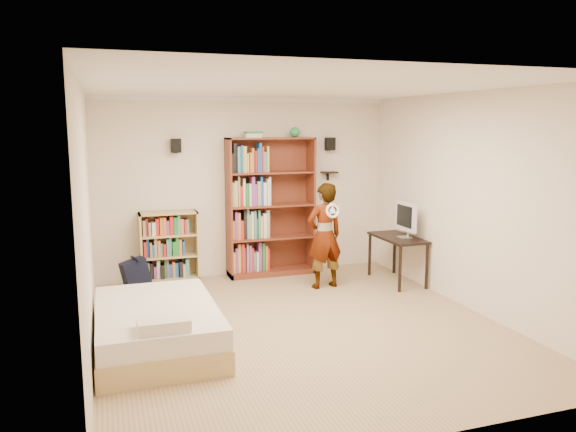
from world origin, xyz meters
name	(u,v)px	position (x,y,z in m)	size (l,w,h in m)	color
ground	(300,326)	(0.00, 0.00, 0.00)	(4.50, 5.00, 0.01)	tan
room_shell	(301,174)	(0.00, 0.00, 1.76)	(4.52, 5.02, 2.71)	silver
crown_molding	(301,90)	(0.00, 0.00, 2.67)	(4.50, 5.00, 0.06)	white
speaker_left	(176,146)	(-1.05, 2.40, 2.00)	(0.14, 0.12, 0.20)	black
speaker_right	(330,144)	(1.35, 2.40, 2.00)	(0.14, 0.12, 0.20)	black
wall_shelf	(329,172)	(1.35, 2.41, 1.55)	(0.25, 0.16, 0.03)	black
tall_bookshelf	(271,207)	(0.34, 2.31, 1.05)	(1.33, 0.39, 2.11)	brown
low_bookshelf	(169,247)	(-1.20, 2.34, 0.52)	(0.84, 0.31, 1.05)	tan
computer_desk	(397,259)	(1.98, 1.30, 0.34)	(0.50, 1.00, 0.68)	black
imac	(405,220)	(2.03, 1.20, 0.94)	(0.10, 0.51, 0.51)	silver
daybed	(157,321)	(-1.62, -0.10, 0.28)	(1.22, 1.88, 0.56)	white
person	(324,236)	(0.86, 1.38, 0.75)	(0.55, 0.36, 1.50)	black
wii_wheel	(333,211)	(0.86, 1.10, 1.15)	(0.20, 0.20, 0.04)	silver
navy_bag	(136,276)	(-1.71, 1.88, 0.25)	(0.37, 0.24, 0.50)	black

